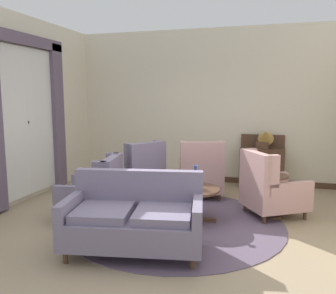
{
  "coord_description": "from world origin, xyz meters",
  "views": [
    {
      "loc": [
        1.3,
        -4.57,
        1.89
      ],
      "look_at": [
        -0.15,
        0.41,
        1.13
      ],
      "focal_mm": 37.37,
      "sensor_mm": 36.0,
      "label": 1
    }
  ],
  "objects_px": {
    "settee": "(134,219)",
    "armchair_near_window": "(270,189)",
    "porcelain_vase": "(196,179)",
    "sideboard": "(262,165)",
    "coffee_table": "(193,195)",
    "armchair_near_sideboard": "(139,175)",
    "gramophone": "(265,137)",
    "armchair_foreground_right": "(201,174)",
    "armchair_beside_settee": "(96,192)",
    "side_table": "(272,192)"
  },
  "relations": [
    {
      "from": "porcelain_vase",
      "to": "armchair_beside_settee",
      "type": "distance_m",
      "value": 1.57
    },
    {
      "from": "porcelain_vase",
      "to": "armchair_foreground_right",
      "type": "height_order",
      "value": "armchair_foreground_right"
    },
    {
      "from": "porcelain_vase",
      "to": "armchair_foreground_right",
      "type": "distance_m",
      "value": 1.3
    },
    {
      "from": "settee",
      "to": "armchair_near_window",
      "type": "relative_size",
      "value": 1.56
    },
    {
      "from": "coffee_table",
      "to": "porcelain_vase",
      "type": "distance_m",
      "value": 0.24
    },
    {
      "from": "sideboard",
      "to": "armchair_near_sideboard",
      "type": "bearing_deg",
      "value": -145.29
    },
    {
      "from": "coffee_table",
      "to": "settee",
      "type": "relative_size",
      "value": 0.45
    },
    {
      "from": "porcelain_vase",
      "to": "gramophone",
      "type": "xyz_separation_m",
      "value": [
        0.96,
        2.23,
        0.41
      ]
    },
    {
      "from": "side_table",
      "to": "armchair_near_window",
      "type": "bearing_deg",
      "value": 133.18
    },
    {
      "from": "gramophone",
      "to": "armchair_beside_settee",
      "type": "bearing_deg",
      "value": -134.95
    },
    {
      "from": "porcelain_vase",
      "to": "armchair_near_window",
      "type": "height_order",
      "value": "armchair_near_window"
    },
    {
      "from": "side_table",
      "to": "porcelain_vase",
      "type": "bearing_deg",
      "value": -155.36
    },
    {
      "from": "settee",
      "to": "armchair_near_sideboard",
      "type": "bearing_deg",
      "value": 99.08
    },
    {
      "from": "armchair_beside_settee",
      "to": "sideboard",
      "type": "bearing_deg",
      "value": 126.28
    },
    {
      "from": "armchair_near_sideboard",
      "to": "gramophone",
      "type": "xyz_separation_m",
      "value": [
        2.18,
        1.39,
        0.62
      ]
    },
    {
      "from": "coffee_table",
      "to": "armchair_foreground_right",
      "type": "relative_size",
      "value": 0.74
    },
    {
      "from": "armchair_foreground_right",
      "to": "side_table",
      "type": "bearing_deg",
      "value": 133.28
    },
    {
      "from": "settee",
      "to": "armchair_beside_settee",
      "type": "bearing_deg",
      "value": 126.57
    },
    {
      "from": "porcelain_vase",
      "to": "sideboard",
      "type": "xyz_separation_m",
      "value": [
        0.91,
        2.32,
        -0.17
      ]
    },
    {
      "from": "armchair_near_window",
      "to": "sideboard",
      "type": "height_order",
      "value": "sideboard"
    },
    {
      "from": "armchair_near_window",
      "to": "side_table",
      "type": "bearing_deg",
      "value": -168.95
    },
    {
      "from": "armchair_near_window",
      "to": "armchair_foreground_right",
      "type": "bearing_deg",
      "value": 27.18
    },
    {
      "from": "porcelain_vase",
      "to": "armchair_near_sideboard",
      "type": "distance_m",
      "value": 1.5
    },
    {
      "from": "settee",
      "to": "armchair_near_window",
      "type": "distance_m",
      "value": 2.37
    },
    {
      "from": "coffee_table",
      "to": "armchair_beside_settee",
      "type": "bearing_deg",
      "value": -170.86
    },
    {
      "from": "settee",
      "to": "armchair_near_window",
      "type": "height_order",
      "value": "armchair_near_window"
    },
    {
      "from": "armchair_foreground_right",
      "to": "armchair_near_sideboard",
      "type": "bearing_deg",
      "value": 6.78
    },
    {
      "from": "coffee_table",
      "to": "armchair_beside_settee",
      "type": "distance_m",
      "value": 1.51
    },
    {
      "from": "armchair_near_window",
      "to": "sideboard",
      "type": "xyz_separation_m",
      "value": [
        -0.17,
        1.77,
        0.04
      ]
    },
    {
      "from": "gramophone",
      "to": "armchair_near_window",
      "type": "bearing_deg",
      "value": -85.94
    },
    {
      "from": "coffee_table",
      "to": "porcelain_vase",
      "type": "relative_size",
      "value": 2.34
    },
    {
      "from": "coffee_table",
      "to": "armchair_near_window",
      "type": "xyz_separation_m",
      "value": [
        1.11,
        0.56,
        0.02
      ]
    },
    {
      "from": "armchair_near_sideboard",
      "to": "sideboard",
      "type": "bearing_deg",
      "value": 159.84
    },
    {
      "from": "sideboard",
      "to": "side_table",
      "type": "bearing_deg",
      "value": -83.74
    },
    {
      "from": "side_table",
      "to": "sideboard",
      "type": "relative_size",
      "value": 0.62
    },
    {
      "from": "settee",
      "to": "armchair_foreground_right",
      "type": "height_order",
      "value": "armchair_foreground_right"
    },
    {
      "from": "coffee_table",
      "to": "porcelain_vase",
      "type": "xyz_separation_m",
      "value": [
        0.03,
        0.02,
        0.24
      ]
    },
    {
      "from": "porcelain_vase",
      "to": "armchair_near_sideboard",
      "type": "relative_size",
      "value": 0.3
    },
    {
      "from": "coffee_table",
      "to": "gramophone",
      "type": "relative_size",
      "value": 1.61
    },
    {
      "from": "settee",
      "to": "armchair_beside_settee",
      "type": "distance_m",
      "value": 1.41
    },
    {
      "from": "armchair_beside_settee",
      "to": "settee",
      "type": "bearing_deg",
      "value": 36.49
    },
    {
      "from": "armchair_beside_settee",
      "to": "side_table",
      "type": "distance_m",
      "value": 2.74
    },
    {
      "from": "armchair_near_window",
      "to": "armchair_near_sideboard",
      "type": "distance_m",
      "value": 2.32
    },
    {
      "from": "settee",
      "to": "side_table",
      "type": "distance_m",
      "value": 2.36
    },
    {
      "from": "armchair_beside_settee",
      "to": "armchair_near_sideboard",
      "type": "xyz_separation_m",
      "value": [
        0.3,
        1.1,
        0.04
      ]
    },
    {
      "from": "armchair_near_sideboard",
      "to": "side_table",
      "type": "relative_size",
      "value": 1.67
    },
    {
      "from": "coffee_table",
      "to": "settee",
      "type": "height_order",
      "value": "settee"
    },
    {
      "from": "armchair_beside_settee",
      "to": "sideboard",
      "type": "height_order",
      "value": "sideboard"
    },
    {
      "from": "coffee_table",
      "to": "sideboard",
      "type": "bearing_deg",
      "value": 68.05
    },
    {
      "from": "armchair_foreground_right",
      "to": "armchair_beside_settee",
      "type": "height_order",
      "value": "armchair_foreground_right"
    }
  ]
}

